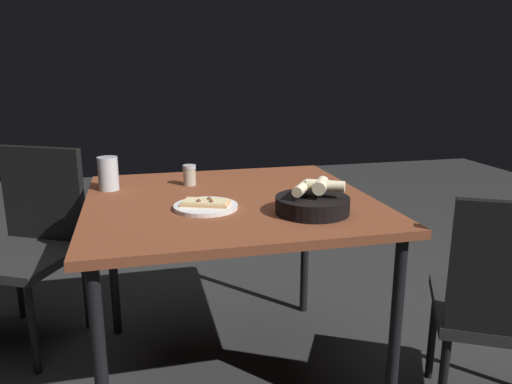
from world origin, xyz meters
name	(u,v)px	position (x,y,z in m)	size (l,w,h in m)	color
ground	(232,374)	(0.00, 0.00, 0.00)	(8.00, 8.00, 0.00)	#2B2B2B
dining_table	(230,214)	(0.00, 0.00, 0.70)	(1.06, 1.02, 0.76)	brown
pizza_plate	(206,206)	(0.11, 0.12, 0.77)	(0.22, 0.22, 0.04)	white
bread_basket	(312,203)	(-0.24, 0.25, 0.79)	(0.25, 0.25, 0.12)	black
beer_glass	(108,176)	(0.45, -0.24, 0.82)	(0.08, 0.08, 0.13)	silver
pepper_shaker	(190,176)	(0.12, -0.24, 0.80)	(0.05, 0.05, 0.09)	#BFB299
chair_near	(509,302)	(-0.82, 0.54, 0.50)	(0.60, 0.60, 0.86)	#252525
chair_far	(30,234)	(0.82, -0.53, 0.50)	(0.60, 0.60, 0.88)	#242424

